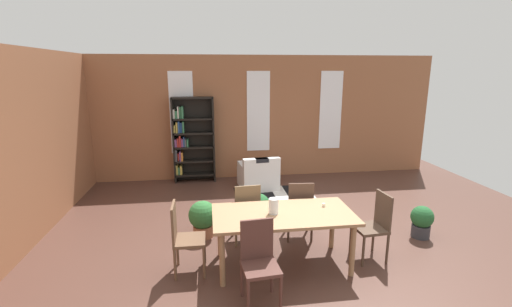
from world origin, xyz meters
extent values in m
plane|color=#503229|center=(0.00, 0.00, 0.00)|extent=(10.00, 10.00, 0.00)
cube|color=#995E3E|center=(0.00, 3.74, 1.46)|extent=(8.70, 0.12, 2.92)
cube|color=white|center=(-1.80, 3.67, 1.61)|extent=(0.55, 0.02, 1.90)
cube|color=white|center=(0.00, 3.67, 1.61)|extent=(0.55, 0.02, 1.90)
cube|color=white|center=(1.80, 3.67, 1.61)|extent=(0.55, 0.02, 1.90)
cube|color=#9D734E|center=(-0.26, -0.42, 0.73)|extent=(1.85, 0.94, 0.04)
cylinder|color=#9D734E|center=(-1.09, -0.79, 0.36)|extent=(0.07, 0.07, 0.71)
cylinder|color=#9D734E|center=(0.56, -0.79, 0.36)|extent=(0.07, 0.07, 0.71)
cylinder|color=#9D734E|center=(-1.09, -0.05, 0.36)|extent=(0.07, 0.07, 0.71)
cylinder|color=#9D734E|center=(0.56, -0.05, 0.36)|extent=(0.07, 0.07, 0.71)
cylinder|color=silver|center=(-0.39, -0.42, 0.86)|extent=(0.13, 0.13, 0.21)
cylinder|color=silver|center=(0.33, -0.27, 0.77)|extent=(0.04, 0.04, 0.04)
cube|color=#493428|center=(0.15, 0.35, 0.45)|extent=(0.43, 0.43, 0.04)
cube|color=#493428|center=(0.14, 0.17, 0.70)|extent=(0.38, 0.06, 0.50)
cylinder|color=#493428|center=(0.35, 0.52, 0.21)|extent=(0.04, 0.04, 0.43)
cylinder|color=#493428|center=(-0.01, 0.55, 0.21)|extent=(0.04, 0.04, 0.43)
cylinder|color=#493428|center=(0.32, 0.16, 0.21)|extent=(0.04, 0.04, 0.43)
cylinder|color=#493428|center=(-0.04, 0.19, 0.21)|extent=(0.04, 0.04, 0.43)
cube|color=brown|center=(-0.68, 0.35, 0.45)|extent=(0.43, 0.43, 0.04)
cube|color=brown|center=(-0.66, 0.17, 0.70)|extent=(0.38, 0.06, 0.50)
cylinder|color=brown|center=(-0.51, 0.55, 0.21)|extent=(0.04, 0.04, 0.43)
cylinder|color=brown|center=(-0.87, 0.52, 0.21)|extent=(0.04, 0.04, 0.43)
cylinder|color=brown|center=(-0.49, 0.19, 0.21)|extent=(0.04, 0.04, 0.43)
cylinder|color=brown|center=(-0.84, 0.16, 0.21)|extent=(0.04, 0.04, 0.43)
cube|color=brown|center=(-1.49, -0.42, 0.45)|extent=(0.40, 0.40, 0.04)
cube|color=brown|center=(-1.67, -0.42, 0.70)|extent=(0.03, 0.38, 0.50)
cylinder|color=brown|center=(-1.31, -0.60, 0.21)|extent=(0.04, 0.04, 0.43)
cylinder|color=brown|center=(-1.31, -0.24, 0.21)|extent=(0.04, 0.04, 0.43)
cylinder|color=brown|center=(-1.67, -0.60, 0.21)|extent=(0.04, 0.04, 0.43)
cylinder|color=brown|center=(-1.67, -0.24, 0.21)|extent=(0.04, 0.04, 0.43)
cube|color=#4F3A2C|center=(0.96, -0.42, 0.45)|extent=(0.43, 0.43, 0.04)
cube|color=#4F3A2C|center=(1.15, -0.40, 0.70)|extent=(0.06, 0.38, 0.50)
cylinder|color=#4F3A2C|center=(0.77, -0.25, 0.21)|extent=(0.04, 0.04, 0.43)
cylinder|color=#4F3A2C|center=(0.80, -0.61, 0.21)|extent=(0.04, 0.04, 0.43)
cylinder|color=#4F3A2C|center=(1.13, -0.22, 0.21)|extent=(0.04, 0.04, 0.43)
cylinder|color=#4F3A2C|center=(1.16, -0.58, 0.21)|extent=(0.04, 0.04, 0.43)
cube|color=#512F28|center=(-0.68, -1.19, 0.45)|extent=(0.44, 0.44, 0.04)
cube|color=#512F28|center=(-0.70, -1.00, 0.70)|extent=(0.38, 0.07, 0.50)
cylinder|color=#512F28|center=(-0.84, -1.38, 0.21)|extent=(0.04, 0.04, 0.43)
cylinder|color=#512F28|center=(-0.48, -1.35, 0.21)|extent=(0.04, 0.04, 0.43)
cylinder|color=#512F28|center=(-0.88, -1.03, 0.21)|extent=(0.04, 0.04, 0.43)
cylinder|color=#512F28|center=(-0.52, -0.99, 0.21)|extent=(0.04, 0.04, 0.43)
cube|color=black|center=(-2.00, 3.49, 0.99)|extent=(0.04, 0.28, 1.98)
cube|color=black|center=(-1.08, 3.49, 0.99)|extent=(0.04, 0.28, 1.98)
cube|color=black|center=(-1.54, 3.62, 0.99)|extent=(0.95, 0.01, 1.98)
cube|color=black|center=(-1.54, 3.49, 0.17)|extent=(0.91, 0.28, 0.04)
cube|color=gold|center=(-1.95, 3.49, 0.30)|extent=(0.04, 0.18, 0.23)
cube|color=#33724C|center=(-1.91, 3.49, 0.27)|extent=(0.03, 0.16, 0.17)
cube|color=gold|center=(-1.86, 3.49, 0.29)|extent=(0.05, 0.19, 0.21)
cube|color=black|center=(-1.54, 3.49, 0.50)|extent=(0.91, 0.28, 0.04)
cube|color=#4C4C51|center=(-1.95, 3.49, 0.65)|extent=(0.04, 0.22, 0.27)
cube|color=#B22D28|center=(-1.91, 3.49, 0.61)|extent=(0.03, 0.17, 0.18)
cube|color=#8C4C8C|center=(-1.87, 3.49, 0.63)|extent=(0.03, 0.22, 0.23)
cube|color=orange|center=(-1.82, 3.49, 0.62)|extent=(0.04, 0.22, 0.21)
cube|color=black|center=(-1.54, 3.49, 0.83)|extent=(0.91, 0.28, 0.04)
cube|color=#8C4C8C|center=(-1.95, 3.49, 0.94)|extent=(0.05, 0.18, 0.18)
cube|color=#B22D28|center=(-1.90, 3.49, 0.95)|extent=(0.04, 0.20, 0.21)
cube|color=#B22D28|center=(-1.85, 3.49, 0.98)|extent=(0.04, 0.23, 0.27)
cube|color=#8C4C8C|center=(-1.81, 3.49, 0.94)|extent=(0.04, 0.16, 0.19)
cube|color=#284C8C|center=(-1.76, 3.49, 0.96)|extent=(0.03, 0.18, 0.23)
cube|color=#4C4C51|center=(-1.73, 3.49, 0.94)|extent=(0.03, 0.21, 0.18)
cube|color=#33724C|center=(-1.68, 3.49, 0.93)|extent=(0.04, 0.22, 0.17)
cube|color=black|center=(-1.54, 3.49, 1.16)|extent=(0.91, 0.28, 0.04)
cube|color=gold|center=(-1.96, 3.49, 1.26)|extent=(0.03, 0.19, 0.17)
cube|color=gold|center=(-1.91, 3.49, 1.30)|extent=(0.04, 0.19, 0.25)
cube|color=#284C8C|center=(-1.86, 3.49, 1.31)|extent=(0.04, 0.24, 0.27)
cube|color=#284C8C|center=(-1.82, 3.49, 1.29)|extent=(0.04, 0.15, 0.23)
cube|color=#33724C|center=(-1.76, 3.49, 1.31)|extent=(0.04, 0.21, 0.26)
cube|color=black|center=(-1.54, 3.49, 1.49)|extent=(0.91, 0.28, 0.04)
cube|color=white|center=(-1.96, 3.49, 1.61)|extent=(0.04, 0.21, 0.21)
cube|color=#33724C|center=(-1.91, 3.49, 1.59)|extent=(0.04, 0.22, 0.17)
cube|color=white|center=(-1.87, 3.49, 1.64)|extent=(0.03, 0.18, 0.27)
cube|color=#33724C|center=(-1.82, 3.49, 1.64)|extent=(0.04, 0.16, 0.26)
cube|color=#33724C|center=(-1.77, 3.49, 1.64)|extent=(0.04, 0.22, 0.27)
cube|color=black|center=(-1.54, 3.49, 1.96)|extent=(0.91, 0.28, 0.04)
cube|color=silver|center=(-0.13, 2.83, 0.20)|extent=(0.88, 0.88, 0.40)
cube|color=silver|center=(-0.10, 2.51, 0.57)|extent=(0.81, 0.24, 0.35)
cube|color=silver|center=(0.21, 2.86, 0.48)|extent=(0.20, 0.73, 0.15)
cube|color=silver|center=(-0.47, 2.79, 0.48)|extent=(0.20, 0.73, 0.15)
cube|color=black|center=(-0.10, 2.51, 0.71)|extent=(0.30, 0.20, 0.08)
cylinder|color=#9E6042|center=(-1.33, 0.57, 0.10)|extent=(0.31, 0.31, 0.19)
sphere|color=#2D6B33|center=(-1.33, 0.57, 0.37)|extent=(0.44, 0.44, 0.44)
cylinder|color=silver|center=(-0.40, 0.93, 0.07)|extent=(0.29, 0.29, 0.14)
sphere|color=#235B2D|center=(-0.40, 0.93, 0.32)|extent=(0.44, 0.44, 0.44)
cylinder|color=#333338|center=(2.08, 0.08, 0.10)|extent=(0.28, 0.28, 0.20)
sphere|color=#235B2D|center=(2.08, 0.08, 0.34)|extent=(0.35, 0.35, 0.35)
cube|color=black|center=(-0.55, 2.34, 0.00)|extent=(0.27, 0.99, 0.01)
cube|color=white|center=(-0.27, 2.34, 0.00)|extent=(0.27, 0.99, 0.01)
cube|color=black|center=(0.00, 2.34, 0.00)|extent=(0.27, 0.99, 0.01)
cube|color=white|center=(0.28, 2.34, 0.00)|extent=(0.27, 0.99, 0.01)
cube|color=black|center=(0.55, 2.34, 0.00)|extent=(0.27, 0.99, 0.01)
cube|color=white|center=(0.83, 2.34, 0.00)|extent=(0.27, 0.99, 0.01)
camera|label=1|loc=(-1.21, -4.62, 2.59)|focal=24.62mm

